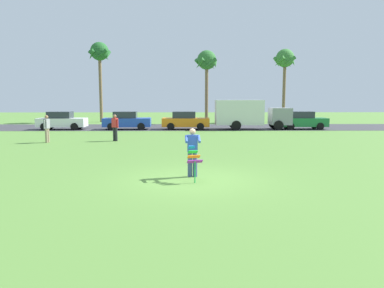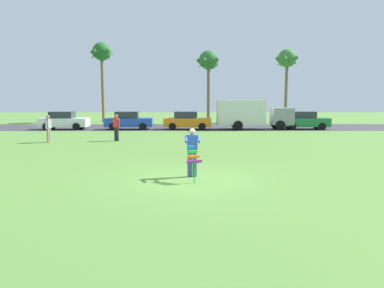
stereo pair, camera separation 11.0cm
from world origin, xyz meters
TOP-DOWN VIEW (x-y plane):
  - ground_plane at (0.00, 0.00)m, footprint 120.00×120.00m
  - road_strip at (0.00, 22.79)m, footprint 120.00×8.00m
  - person_kite_flyer at (0.00, 0.46)m, footprint 0.54×0.66m
  - kite_held at (0.03, -0.34)m, footprint 0.53×0.69m
  - parked_car_white at (-11.31, 20.39)m, footprint 4.22×1.88m
  - parked_car_blue at (-5.52, 20.39)m, footprint 4.26×1.95m
  - parked_car_orange at (-0.27, 20.40)m, footprint 4.25×1.94m
  - parked_truck_grey_van at (5.36, 20.39)m, footprint 6.71×2.15m
  - parked_car_green at (10.28, 20.39)m, footprint 4.23×1.89m
  - palm_tree_left_near at (-10.16, 30.82)m, footprint 2.58×2.71m
  - palm_tree_right_near at (2.07, 28.45)m, footprint 2.58×2.71m
  - palm_tree_centre_far at (11.26, 30.61)m, footprint 2.58×2.71m
  - person_walker_near at (-4.86, 11.49)m, footprint 0.50×0.38m
  - person_walker_far at (-8.97, 10.69)m, footprint 0.29×0.56m

SIDE VIEW (x-z plane):
  - ground_plane at x=0.00m, z-range 0.00..0.00m
  - road_strip at x=0.00m, z-range 0.00..0.01m
  - parked_car_white at x=-11.31m, z-range -0.03..1.57m
  - parked_car_blue at x=-5.52m, z-range -0.03..1.57m
  - parked_car_orange at x=-0.27m, z-range -0.03..1.57m
  - parked_car_green at x=10.28m, z-range -0.03..1.57m
  - kite_held at x=0.03m, z-range 0.21..1.40m
  - person_walker_near at x=-4.86m, z-range 0.07..1.80m
  - person_walker_far at x=-8.97m, z-range 0.07..1.80m
  - person_kite_flyer at x=0.00m, z-range 0.09..1.82m
  - parked_truck_grey_van at x=5.36m, z-range 0.10..2.72m
  - palm_tree_right_near at x=2.07m, z-range 2.62..10.61m
  - palm_tree_centre_far at x=11.26m, z-range 2.81..11.24m
  - palm_tree_left_near at x=-10.16m, z-range 3.12..12.31m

